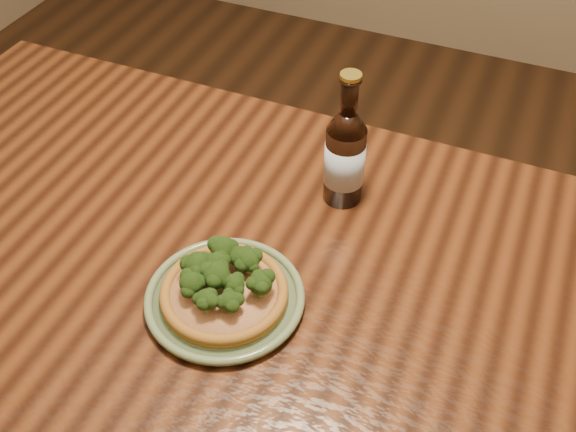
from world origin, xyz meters
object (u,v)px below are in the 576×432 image
at_px(beer_bottle, 345,156).
at_px(plate, 225,298).
at_px(table, 236,296).
at_px(pizza, 224,287).

bearing_deg(beer_bottle, plate, -93.54).
bearing_deg(table, beer_bottle, 62.74).
xyz_separation_m(pizza, beer_bottle, (0.09, 0.30, 0.06)).
bearing_deg(table, plate, -71.98).
relative_size(plate, beer_bottle, 0.96).
relative_size(table, plate, 6.32).
xyz_separation_m(plate, beer_bottle, (0.09, 0.30, 0.09)).
xyz_separation_m(table, pizza, (0.02, -0.08, 0.13)).
distance_m(plate, beer_bottle, 0.33).
distance_m(plate, pizza, 0.02).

